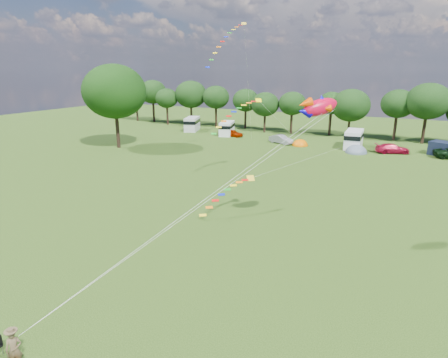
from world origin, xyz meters
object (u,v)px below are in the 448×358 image
at_px(tent_orange, 300,145).
at_px(campervan_a, 192,123).
at_px(car_a, 233,133).
at_px(car_b, 281,139).
at_px(kite_flyer, 14,349).
at_px(fish_kite, 317,107).
at_px(big_tree, 114,92).
at_px(tent_greyblue, 356,153).
at_px(campervan_c, 354,139).
at_px(campervan_b, 227,128).
at_px(car_c, 392,149).

bearing_deg(tent_orange, campervan_a, 168.60).
height_order(car_a, car_b, car_b).
bearing_deg(car_b, kite_flyer, -151.76).
bearing_deg(car_b, fish_kite, -136.50).
height_order(big_tree, tent_greyblue, big_tree).
bearing_deg(tent_greyblue, car_a, 170.52).
bearing_deg(tent_greyblue, car_b, 172.62).
xyz_separation_m(campervan_c, tent_orange, (-8.30, -2.11, -1.53)).
bearing_deg(car_a, campervan_b, 62.32).
distance_m(car_c, campervan_a, 39.14).
xyz_separation_m(car_b, fish_kite, (14.59, -35.57, 9.32)).
relative_size(big_tree, car_a, 3.30).
xyz_separation_m(car_b, campervan_b, (-12.29, 3.35, 0.65)).
distance_m(car_c, tent_orange, 14.33).
relative_size(car_a, car_c, 0.84).
height_order(big_tree, car_b, big_tree).
height_order(car_a, campervan_a, campervan_a).
bearing_deg(big_tree, tent_greyblue, 21.66).
relative_size(car_c, tent_orange, 1.66).
bearing_deg(tent_orange, fish_kite, -72.54).
relative_size(car_c, fish_kite, 1.61).
bearing_deg(kite_flyer, tent_greyblue, 41.91).
xyz_separation_m(campervan_a, fish_kite, (35.75, -40.36, 8.57)).
height_order(big_tree, tent_orange, big_tree).
height_order(campervan_a, fish_kite, fish_kite).
xyz_separation_m(car_c, tent_orange, (-14.29, -0.77, -0.70)).
bearing_deg(campervan_b, car_a, -138.12).
xyz_separation_m(big_tree, kite_flyer, (29.14, -37.99, -8.09)).
relative_size(car_c, campervan_b, 0.85).
xyz_separation_m(campervan_a, tent_greyblue, (33.94, -6.44, -1.46)).
distance_m(car_c, campervan_c, 6.20).
bearing_deg(car_a, car_c, -89.35).
distance_m(car_b, tent_orange, 3.53).
distance_m(car_b, fish_kite, 39.56).
bearing_deg(campervan_c, fish_kite, -178.89).
bearing_deg(campervan_a, fish_kite, -158.69).
relative_size(campervan_c, kite_flyer, 3.25).
height_order(campervan_c, tent_greyblue, campervan_c).
height_order(car_c, tent_orange, car_c).
relative_size(car_b, fish_kite, 1.38).
bearing_deg(tent_greyblue, campervan_c, 106.04).
bearing_deg(car_c, car_a, 63.27).
height_order(tent_greyblue, fish_kite, fish_kite).
xyz_separation_m(big_tree, tent_orange, (25.98, 15.50, -9.00)).
bearing_deg(car_c, campervan_b, 61.33).
height_order(car_a, campervan_c, campervan_c).
relative_size(car_c, tent_greyblue, 1.32).
bearing_deg(fish_kite, car_a, 74.27).
xyz_separation_m(campervan_b, tent_greyblue, (25.07, -5.01, -1.37)).
bearing_deg(campervan_c, car_b, 96.11).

